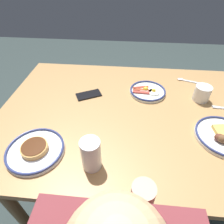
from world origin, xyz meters
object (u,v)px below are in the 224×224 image
(plate_near_main, at_px, (147,91))
(plate_center_pancakes, at_px, (35,150))
(drinking_glass, at_px, (91,156))
(cell_phone, at_px, (89,95))
(coffee_mug, at_px, (202,93))
(plate_far_companion, at_px, (224,136))
(tea_spoon, at_px, (188,81))

(plate_near_main, relative_size, plate_center_pancakes, 0.87)
(drinking_glass, distance_m, cell_phone, 0.48)
(cell_phone, bearing_deg, coffee_mug, 154.98)
(plate_near_main, xyz_separation_m, drinking_glass, (0.24, 0.53, 0.05))
(plate_near_main, bearing_deg, plate_center_pancakes, 44.37)
(plate_near_main, distance_m, coffee_mug, 0.30)
(plate_near_main, xyz_separation_m, plate_center_pancakes, (0.50, 0.49, 0.00))
(plate_near_main, relative_size, cell_phone, 1.49)
(plate_far_companion, xyz_separation_m, tea_spoon, (0.06, -0.48, -0.01))
(plate_near_main, bearing_deg, coffee_mug, 173.19)
(cell_phone, bearing_deg, plate_near_main, 162.49)
(drinking_glass, bearing_deg, tea_spoon, -127.00)
(plate_center_pancakes, height_order, coffee_mug, coffee_mug)
(coffee_mug, relative_size, cell_phone, 0.79)
(tea_spoon, bearing_deg, cell_phone, 19.09)
(plate_center_pancakes, xyz_separation_m, tea_spoon, (-0.77, -0.64, -0.01))
(plate_center_pancakes, xyz_separation_m, drinking_glass, (-0.25, 0.04, 0.05))
(drinking_glass, bearing_deg, coffee_mug, -137.97)
(plate_near_main, height_order, cell_phone, plate_near_main)
(coffee_mug, relative_size, drinking_glass, 0.80)
(coffee_mug, bearing_deg, cell_phone, 1.96)
(plate_near_main, distance_m, cell_phone, 0.35)
(plate_center_pancakes, relative_size, coffee_mug, 2.17)
(drinking_glass, xyz_separation_m, tea_spoon, (-0.52, -0.68, -0.06))
(plate_center_pancakes, height_order, tea_spoon, plate_center_pancakes)
(plate_far_companion, height_order, tea_spoon, plate_far_companion)
(plate_center_pancakes, bearing_deg, tea_spoon, -140.08)
(cell_phone, distance_m, tea_spoon, 0.66)
(coffee_mug, bearing_deg, plate_far_companion, 95.71)
(plate_center_pancakes, distance_m, plate_far_companion, 0.84)
(plate_near_main, xyz_separation_m, coffee_mug, (-0.30, 0.04, 0.03))
(coffee_mug, distance_m, tea_spoon, 0.20)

